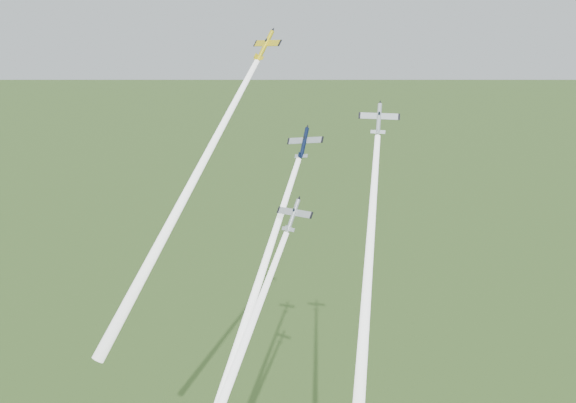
# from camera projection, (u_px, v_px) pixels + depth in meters

# --- Properties ---
(plane_yellow) EXTENTS (8.54, 7.49, 7.43)m
(plane_yellow) POSITION_uv_depth(u_px,v_px,m) (265.00, 45.00, 131.49)
(plane_yellow) COLOR yellow
(smoke_trail_yellow) EXTENTS (12.44, 36.01, 50.03)m
(smoke_trail_yellow) POSITION_uv_depth(u_px,v_px,m) (180.00, 206.00, 127.58)
(smoke_trail_yellow) COLOR white
(plane_navy) EXTENTS (8.58, 5.70, 7.73)m
(plane_navy) POSITION_uv_depth(u_px,v_px,m) (304.00, 143.00, 130.45)
(plane_navy) COLOR #0B1634
(smoke_trail_navy) EXTENTS (5.06, 43.82, 59.60)m
(smoke_trail_navy) POSITION_uv_depth(u_px,v_px,m) (236.00, 353.00, 120.86)
(smoke_trail_navy) COLOR white
(plane_silver_right) EXTENTS (8.44, 7.45, 6.34)m
(plane_silver_right) POSITION_uv_depth(u_px,v_px,m) (379.00, 118.00, 122.45)
(plane_silver_right) COLOR silver
(smoke_trail_silver_right) EXTENTS (16.99, 33.99, 49.26)m
(smoke_trail_silver_right) POSITION_uv_depth(u_px,v_px,m) (365.00, 309.00, 112.11)
(smoke_trail_silver_right) COLOR white
(plane_silver_low) EXTENTS (7.38, 5.38, 6.81)m
(plane_silver_low) POSITION_uv_depth(u_px,v_px,m) (293.00, 215.00, 121.22)
(plane_silver_low) COLOR #AEB5BC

